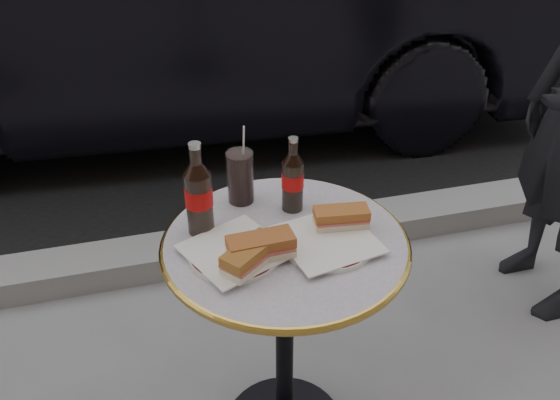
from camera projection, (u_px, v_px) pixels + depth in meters
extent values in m
cube|color=black|center=(147.00, 0.00, 5.99)|extent=(40.00, 8.00, 0.00)
cube|color=gray|center=(228.00, 247.00, 2.64)|extent=(40.00, 0.20, 0.12)
cylinder|color=silver|center=(235.00, 253.00, 1.49)|extent=(0.27, 0.27, 0.01)
cylinder|color=white|center=(327.00, 242.00, 1.53)|extent=(0.23, 0.23, 0.01)
cube|color=#965C26|center=(250.00, 257.00, 1.43)|extent=(0.16, 0.15, 0.05)
cube|color=#9F5528|center=(261.00, 248.00, 1.45)|extent=(0.16, 0.08, 0.05)
cube|color=#A85D2A|center=(341.00, 218.00, 1.56)|extent=(0.14, 0.08, 0.05)
cylinder|color=black|center=(240.00, 177.00, 1.65)|extent=(0.09, 0.09, 0.15)
imported|color=black|center=(177.00, 3.00, 3.41)|extent=(1.75, 4.36, 1.41)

